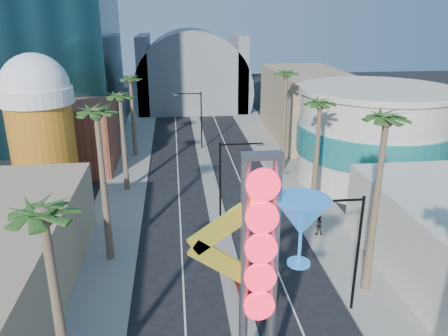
{
  "coord_description": "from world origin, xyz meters",
  "views": [
    {
      "loc": [
        -3.66,
        -14.33,
        18.21
      ],
      "look_at": [
        0.41,
        20.73,
        5.48
      ],
      "focal_mm": 35.0,
      "sensor_mm": 36.0,
      "label": 1
    }
  ],
  "objects": [
    {
      "name": "palm_7",
      "position": [
        9.0,
        34.0,
        10.82
      ],
      "size": [
        2.4,
        2.4,
        12.7
      ],
      "color": "brown",
      "rests_on": "ground"
    },
    {
      "name": "palm_6",
      "position": [
        9.0,
        22.0,
        9.93
      ],
      "size": [
        2.4,
        2.4,
        11.7
      ],
      "color": "brown",
      "rests_on": "ground"
    },
    {
      "name": "canopy",
      "position": [
        0.0,
        72.0,
        4.31
      ],
      "size": [
        22.0,
        16.0,
        22.0
      ],
      "color": "slate",
      "rests_on": "ground"
    },
    {
      "name": "pedestrian_b",
      "position": [
        8.14,
        17.82,
        1.01
      ],
      "size": [
        0.88,
        0.71,
        1.73
      ],
      "primitive_type": "imported",
      "rotation": [
        0.0,
        0.0,
        3.08
      ],
      "color": "gray",
      "rests_on": "sidewalk_east"
    },
    {
      "name": "palm_2",
      "position": [
        -9.0,
        30.0,
        9.48
      ],
      "size": [
        2.4,
        2.4,
        11.2
      ],
      "color": "brown",
      "rests_on": "ground"
    },
    {
      "name": "turquoise_building",
      "position": [
        18.0,
        30.0,
        5.25
      ],
      "size": [
        16.6,
        16.6,
        10.6
      ],
      "color": "beige",
      "rests_on": "ground"
    },
    {
      "name": "palm_0",
      "position": [
        -9.0,
        2.0,
        9.93
      ],
      "size": [
        2.4,
        2.4,
        11.7
      ],
      "color": "brown",
      "rests_on": "ground"
    },
    {
      "name": "streetlight_2",
      "position": [
        6.72,
        8.0,
        4.83
      ],
      "size": [
        3.45,
        0.25,
        8.0
      ],
      "color": "black",
      "rests_on": "ground"
    },
    {
      "name": "brick_filler_west",
      "position": [
        -16.0,
        38.0,
        4.0
      ],
      "size": [
        10.0,
        10.0,
        8.0
      ],
      "primitive_type": "cube",
      "color": "brown",
      "rests_on": "ground"
    },
    {
      "name": "palm_5",
      "position": [
        9.0,
        10.0,
        11.27
      ],
      "size": [
        2.4,
        2.4,
        13.2
      ],
      "color": "brown",
      "rests_on": "ground"
    },
    {
      "name": "beer_mug",
      "position": [
        -17.0,
        30.0,
        7.84
      ],
      "size": [
        7.0,
        7.0,
        14.5
      ],
      "color": "orange",
      "rests_on": "ground"
    },
    {
      "name": "palm_1",
      "position": [
        -9.0,
        16.0,
        10.82
      ],
      "size": [
        2.4,
        2.4,
        12.7
      ],
      "color": "brown",
      "rests_on": "ground"
    },
    {
      "name": "median",
      "position": [
        0.0,
        38.0,
        0.07
      ],
      "size": [
        1.6,
        84.0,
        0.15
      ],
      "primitive_type": "cube",
      "color": "gray",
      "rests_on": "ground"
    },
    {
      "name": "streetlight_1",
      "position": [
        -0.55,
        44.0,
        4.88
      ],
      "size": [
        3.79,
        0.25,
        8.0
      ],
      "color": "black",
      "rests_on": "ground"
    },
    {
      "name": "palm_3",
      "position": [
        -9.0,
        42.0,
        9.48
      ],
      "size": [
        2.4,
        2.4,
        11.2
      ],
      "color": "brown",
      "rests_on": "ground"
    },
    {
      "name": "sidewalk_west",
      "position": [
        -9.5,
        35.0,
        0.07
      ],
      "size": [
        5.0,
        100.0,
        0.15
      ],
      "primitive_type": "cube",
      "color": "gray",
      "rests_on": "ground"
    },
    {
      "name": "filler_east",
      "position": [
        16.0,
        48.0,
        5.0
      ],
      "size": [
        10.0,
        20.0,
        10.0
      ],
      "primitive_type": "cube",
      "color": "tan",
      "rests_on": "ground"
    },
    {
      "name": "sidewalk_east",
      "position": [
        9.5,
        35.0,
        0.07
      ],
      "size": [
        5.0,
        100.0,
        0.15
      ],
      "primitive_type": "cube",
      "color": "gray",
      "rests_on": "ground"
    },
    {
      "name": "streetlight_0",
      "position": [
        0.55,
        20.0,
        4.88
      ],
      "size": [
        3.79,
        0.25,
        8.0
      ],
      "color": "black",
      "rests_on": "ground"
    },
    {
      "name": "red_pickup",
      "position": [
        1.2,
        10.32,
        0.67
      ],
      "size": [
        2.27,
        4.85,
        1.34
      ],
      "primitive_type": "imported",
      "rotation": [
        0.0,
        0.0,
        0.01
      ],
      "color": "#AE130D",
      "rests_on": "ground"
    },
    {
      "name": "neon_sign",
      "position": [
        0.82,
        2.96,
        7.31
      ],
      "size": [
        6.53,
        2.6,
        12.55
      ],
      "color": "gray",
      "rests_on": "ground"
    }
  ]
}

